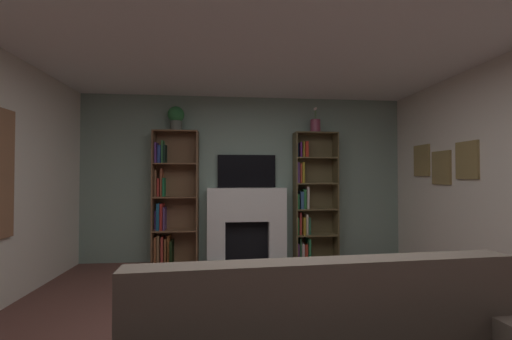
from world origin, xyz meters
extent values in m
cube|color=gray|center=(0.00, 2.64, 1.29)|extent=(5.16, 0.06, 2.57)
cube|color=olive|center=(2.50, 1.08, 1.50)|extent=(0.03, 0.34, 0.45)
cube|color=teal|center=(2.49, 1.08, 1.50)|extent=(0.01, 0.28, 0.39)
cube|color=olive|center=(2.50, 1.52, 1.42)|extent=(0.03, 0.34, 0.44)
cube|color=#879D43|center=(2.49, 1.52, 1.42)|extent=(0.01, 0.28, 0.38)
cube|color=olive|center=(2.50, 1.94, 1.54)|extent=(0.03, 0.34, 0.45)
cube|color=#928857|center=(2.49, 1.94, 1.54)|extent=(0.01, 0.28, 0.39)
cube|color=white|center=(0.00, 0.00, 2.60)|extent=(5.16, 5.33, 0.06)
cube|color=white|center=(-0.47, 2.49, 0.31)|extent=(0.27, 0.23, 0.62)
cube|color=white|center=(0.47, 2.49, 0.31)|extent=(0.27, 0.23, 0.62)
cube|color=white|center=(0.00, 2.49, 0.88)|extent=(1.21, 0.23, 0.51)
cube|color=black|center=(0.00, 2.57, 0.31)|extent=(0.66, 0.08, 0.62)
cube|color=#525758|center=(0.00, 2.22, 0.01)|extent=(1.31, 0.30, 0.03)
cube|color=black|center=(0.00, 2.58, 1.39)|extent=(0.91, 0.06, 0.51)
cube|color=brown|center=(-1.40, 2.47, 1.00)|extent=(0.02, 0.27, 2.00)
cube|color=brown|center=(-0.75, 2.47, 1.00)|extent=(0.02, 0.27, 2.00)
cube|color=brown|center=(-1.08, 2.60, 1.00)|extent=(0.67, 0.02, 2.00)
cube|color=brown|center=(-1.08, 2.47, 0.01)|extent=(0.63, 0.27, 0.02)
cube|color=#9B5835|center=(-1.36, 2.50, 0.21)|extent=(0.04, 0.18, 0.39)
cube|color=olive|center=(-1.32, 2.49, 0.23)|extent=(0.03, 0.20, 0.42)
cube|color=#B23B33|center=(-1.27, 2.50, 0.21)|extent=(0.03, 0.17, 0.39)
cube|color=brown|center=(-1.22, 2.50, 0.20)|extent=(0.03, 0.17, 0.36)
cube|color=#985628|center=(-1.18, 2.51, 0.22)|extent=(0.04, 0.15, 0.40)
cube|color=black|center=(-1.13, 2.47, 0.18)|extent=(0.04, 0.23, 0.33)
cube|color=brown|center=(-1.08, 2.47, 0.50)|extent=(0.63, 0.27, 0.02)
cube|color=#5B367E|center=(-1.37, 2.51, 0.65)|extent=(0.02, 0.15, 0.29)
cube|color=#1A5680|center=(-1.33, 2.49, 0.71)|extent=(0.04, 0.20, 0.40)
cube|color=#A52623|center=(-1.28, 2.48, 0.71)|extent=(0.04, 0.21, 0.40)
cube|color=#593F79|center=(-1.24, 2.49, 0.68)|extent=(0.02, 0.19, 0.34)
cube|color=brown|center=(-1.08, 2.47, 1.00)|extent=(0.63, 0.27, 0.02)
cube|color=brown|center=(-1.37, 2.51, 1.21)|extent=(0.02, 0.15, 0.40)
cube|color=#A63029|center=(-1.33, 2.51, 1.15)|extent=(0.03, 0.16, 0.27)
cube|color=brown|center=(-1.29, 2.51, 1.22)|extent=(0.02, 0.16, 0.42)
cube|color=#1F7B48|center=(-1.25, 2.50, 1.15)|extent=(0.02, 0.17, 0.28)
cube|color=brown|center=(-1.08, 2.47, 1.50)|extent=(0.63, 0.27, 0.02)
cube|color=#58317A|center=(-1.37, 2.50, 1.66)|extent=(0.03, 0.18, 0.31)
cube|color=#2C438C|center=(-1.32, 2.51, 1.64)|extent=(0.04, 0.15, 0.27)
cube|color=#387C44|center=(-1.27, 2.50, 1.68)|extent=(0.02, 0.17, 0.34)
cube|color=black|center=(-1.24, 2.49, 1.65)|extent=(0.03, 0.19, 0.28)
cube|color=brown|center=(-1.08, 2.47, 1.99)|extent=(0.63, 0.27, 0.02)
cube|color=brown|center=(0.75, 2.46, 1.00)|extent=(0.02, 0.29, 2.00)
cube|color=brown|center=(1.40, 2.46, 1.00)|extent=(0.02, 0.29, 2.00)
cube|color=brown|center=(1.08, 2.60, 1.00)|extent=(0.67, 0.02, 2.00)
cube|color=brown|center=(1.08, 2.46, 0.01)|extent=(0.63, 0.29, 0.02)
cube|color=#593163|center=(0.78, 2.47, 0.15)|extent=(0.03, 0.23, 0.26)
cube|color=#346A42|center=(0.83, 2.49, 0.19)|extent=(0.02, 0.19, 0.34)
cube|color=beige|center=(0.87, 2.49, 0.14)|extent=(0.04, 0.19, 0.25)
cube|color=#BC3525|center=(0.92, 2.50, 0.14)|extent=(0.04, 0.18, 0.24)
cube|color=#277745|center=(0.96, 2.47, 0.18)|extent=(0.03, 0.24, 0.33)
cube|color=brown|center=(1.08, 2.46, 0.40)|extent=(0.63, 0.29, 0.02)
cube|color=#307E3D|center=(0.79, 2.51, 0.54)|extent=(0.04, 0.16, 0.26)
cube|color=#BE3836|center=(0.83, 2.49, 0.58)|extent=(0.03, 0.19, 0.34)
cube|color=olive|center=(0.88, 2.47, 0.54)|extent=(0.03, 0.24, 0.27)
cube|color=beige|center=(0.92, 2.48, 0.57)|extent=(0.03, 0.22, 0.31)
cube|color=#2B6C4C|center=(0.97, 2.49, 0.54)|extent=(0.03, 0.19, 0.26)
cube|color=brown|center=(1.08, 2.46, 0.80)|extent=(0.63, 0.29, 0.02)
cube|color=#26733D|center=(0.79, 2.48, 0.92)|extent=(0.03, 0.21, 0.23)
cube|color=#30507E|center=(0.84, 2.47, 0.94)|extent=(0.04, 0.23, 0.27)
cube|color=#297739|center=(0.89, 2.48, 0.96)|extent=(0.04, 0.21, 0.30)
cube|color=beige|center=(0.94, 2.48, 0.98)|extent=(0.03, 0.22, 0.34)
cube|color=brown|center=(1.08, 2.46, 1.20)|extent=(0.63, 0.29, 0.02)
cube|color=#54326D|center=(0.79, 2.48, 1.37)|extent=(0.03, 0.22, 0.32)
cube|color=#AE3C2A|center=(0.83, 2.48, 1.36)|extent=(0.02, 0.22, 0.30)
cube|color=olive|center=(0.86, 2.47, 1.37)|extent=(0.03, 0.24, 0.32)
cube|color=brown|center=(1.08, 2.46, 1.60)|extent=(0.63, 0.29, 0.02)
cube|color=black|center=(0.79, 2.51, 1.72)|extent=(0.03, 0.16, 0.21)
cube|color=#642679|center=(0.84, 2.49, 1.73)|extent=(0.02, 0.19, 0.23)
cube|color=olive|center=(0.88, 2.48, 1.73)|extent=(0.02, 0.22, 0.25)
cube|color=#A42519|center=(0.92, 2.47, 1.73)|extent=(0.04, 0.24, 0.24)
cube|color=brown|center=(1.08, 2.46, 1.99)|extent=(0.63, 0.29, 0.02)
cylinder|color=#515951|center=(-1.08, 2.46, 2.07)|extent=(0.18, 0.18, 0.15)
sphere|color=#2A6C38|center=(-1.08, 2.46, 2.24)|extent=(0.25, 0.25, 0.25)
cylinder|color=#8A3952|center=(1.08, 2.46, 2.10)|extent=(0.16, 0.16, 0.21)
cylinder|color=#4C7F3F|center=(1.07, 2.45, 2.29)|extent=(0.01, 0.01, 0.17)
sphere|color=silver|center=(1.07, 2.45, 2.37)|extent=(0.05, 0.05, 0.05)
cylinder|color=#4C7F3F|center=(1.09, 2.45, 2.29)|extent=(0.01, 0.01, 0.18)
sphere|color=silver|center=(1.09, 2.45, 2.38)|extent=(0.04, 0.04, 0.04)
cube|color=#6F6256|center=(0.20, -0.76, 0.64)|extent=(2.08, 0.27, 0.47)
camera|label=1|loc=(-0.33, -2.36, 1.31)|focal=22.03mm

